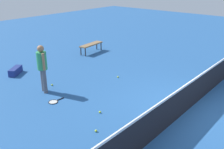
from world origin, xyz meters
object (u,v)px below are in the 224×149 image
at_px(tennis_racket_near_player, 54,102).
at_px(tennis_ball_baseline, 100,112).
at_px(tennis_ball_midcourt, 96,131).
at_px(tennis_ball_stray_left, 118,77).
at_px(courtside_bench, 91,45).
at_px(equipment_bag, 16,71).
at_px(tennis_ball_near_player, 52,85).
at_px(tennis_ball_by_net, 171,102).
at_px(player_near_side, 42,65).

xyz_separation_m(tennis_racket_near_player, tennis_ball_baseline, (-0.46, 1.63, 0.02)).
bearing_deg(tennis_ball_midcourt, tennis_ball_stray_left, -149.31).
xyz_separation_m(courtside_bench, equipment_bag, (4.29, -0.19, -0.28)).
relative_size(tennis_racket_near_player, equipment_bag, 0.73).
relative_size(tennis_racket_near_player, tennis_ball_baseline, 8.95).
distance_m(tennis_racket_near_player, equipment_bag, 3.34).
relative_size(tennis_racket_near_player, tennis_ball_near_player, 8.95).
bearing_deg(tennis_ball_by_net, tennis_ball_stray_left, -102.37).
relative_size(tennis_ball_midcourt, equipment_bag, 0.08).
xyz_separation_m(tennis_ball_stray_left, equipment_bag, (2.44, -3.54, 0.11)).
relative_size(courtside_bench, equipment_bag, 1.89).
xyz_separation_m(tennis_ball_by_net, tennis_ball_stray_left, (-0.60, -2.71, 0.00)).
bearing_deg(player_near_side, tennis_ball_baseline, 93.84).
height_order(tennis_ball_near_player, courtside_bench, courtside_bench).
height_order(player_near_side, tennis_ball_baseline, player_near_side).
distance_m(player_near_side, courtside_bench, 5.11).
xyz_separation_m(tennis_ball_by_net, equipment_bag, (1.85, -6.26, 0.11)).
bearing_deg(player_near_side, equipment_bag, -96.53).
distance_m(tennis_ball_near_player, tennis_ball_stray_left, 2.62).
bearing_deg(courtside_bench, tennis_racket_near_player, 32.57).
distance_m(courtside_bench, equipment_bag, 4.30).
height_order(tennis_racket_near_player, tennis_ball_stray_left, tennis_ball_stray_left).
xyz_separation_m(tennis_ball_midcourt, equipment_bag, (-0.90, -5.53, 0.11)).
distance_m(tennis_racket_near_player, tennis_ball_stray_left, 3.02).
bearing_deg(tennis_racket_near_player, player_near_side, -107.95).
relative_size(tennis_ball_near_player, tennis_ball_stray_left, 1.00).
xyz_separation_m(tennis_ball_near_player, equipment_bag, (0.21, -2.16, 0.11)).
bearing_deg(tennis_racket_near_player, tennis_ball_midcourt, 81.47).
bearing_deg(tennis_ball_stray_left, tennis_ball_near_player, -31.74).
bearing_deg(tennis_racket_near_player, tennis_ball_near_player, -124.56).
bearing_deg(tennis_ball_baseline, courtside_bench, -132.87).
distance_m(tennis_racket_near_player, tennis_ball_midcourt, 2.26).
bearing_deg(tennis_racket_near_player, tennis_ball_baseline, 105.68).
bearing_deg(courtside_bench, tennis_ball_stray_left, 61.13).
xyz_separation_m(tennis_ball_by_net, tennis_ball_midcourt, (2.75, -0.73, 0.00)).
bearing_deg(equipment_bag, tennis_ball_by_net, 106.44).
height_order(tennis_ball_midcourt, tennis_ball_baseline, same).
bearing_deg(tennis_ball_stray_left, tennis_ball_by_net, 77.63).
height_order(tennis_ball_baseline, courtside_bench, courtside_bench).
bearing_deg(equipment_bag, tennis_ball_stray_left, 124.58).
relative_size(tennis_racket_near_player, tennis_ball_by_net, 8.95).
relative_size(tennis_ball_near_player, tennis_ball_baseline, 1.00).
height_order(tennis_ball_by_net, tennis_ball_baseline, same).
height_order(player_near_side, tennis_ball_by_net, player_near_side).
bearing_deg(tennis_ball_baseline, equipment_bag, -91.22).
height_order(player_near_side, courtside_bench, player_near_side).
bearing_deg(tennis_ball_by_net, tennis_racket_near_player, -50.92).
xyz_separation_m(tennis_ball_midcourt, tennis_ball_baseline, (-0.79, -0.60, 0.00)).
xyz_separation_m(tennis_racket_near_player, tennis_ball_by_net, (-2.41, 2.97, 0.02)).
bearing_deg(tennis_ball_stray_left, tennis_racket_near_player, -4.82).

